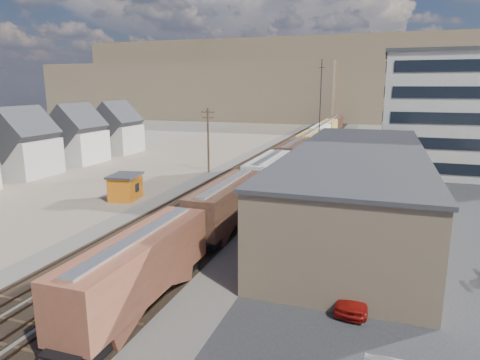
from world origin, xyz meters
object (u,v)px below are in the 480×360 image
(freight_train, at_px, (302,147))
(maintenance_shed, at_px, (125,187))
(parked_car_red, at_px, (356,295))
(parked_car_blue, at_px, (445,167))
(utility_pole_north, at_px, (208,139))

(freight_train, relative_size, maintenance_shed, 25.78)
(parked_car_red, bearing_deg, parked_car_blue, 84.77)
(freight_train, height_order, parked_car_blue, freight_train)
(maintenance_shed, bearing_deg, parked_car_red, -32.17)
(maintenance_shed, relative_size, parked_car_blue, 0.78)
(freight_train, bearing_deg, parked_car_red, -75.64)
(parked_car_blue, bearing_deg, utility_pole_north, 166.00)
(maintenance_shed, bearing_deg, parked_car_blue, 38.47)
(utility_pole_north, height_order, parked_car_blue, utility_pole_north)
(maintenance_shed, xyz_separation_m, parked_car_blue, (38.46, 30.56, -0.75))
(parked_car_blue, bearing_deg, maintenance_shed, -174.73)
(maintenance_shed, distance_m, parked_car_blue, 49.13)
(parked_car_red, bearing_deg, utility_pole_north, 131.81)
(freight_train, relative_size, parked_car_red, 25.32)
(freight_train, bearing_deg, utility_pole_north, -133.45)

